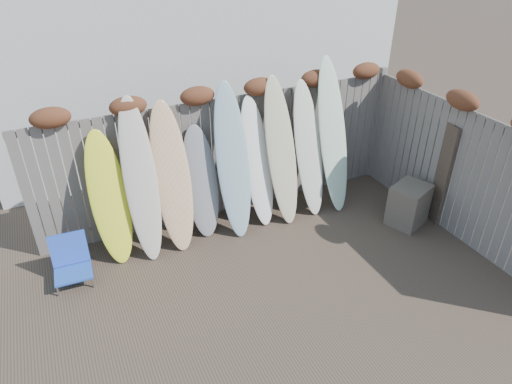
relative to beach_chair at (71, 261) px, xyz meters
name	(u,v)px	position (x,y,z in m)	size (l,w,h in m)	color
ground	(294,299)	(2.57, -1.67, -0.30)	(80.00, 80.00, 0.00)	#493A2D
back_fence	(228,146)	(2.63, 0.73, 0.88)	(6.05, 0.28, 2.24)	slate
right_fence	(467,169)	(5.57, -1.41, 0.84)	(0.28, 4.40, 2.24)	slate
beach_chair	(71,261)	(0.00, 0.00, 0.00)	(0.51, 0.54, 0.65)	blue
wooden_crate	(409,205)	(5.10, -0.89, 0.04)	(0.59, 0.49, 0.68)	brown
lattice_panel	(429,164)	(5.64, -0.62, 0.55)	(0.05, 1.13, 1.69)	#4E3F2F
surfboard_0	(109,199)	(0.67, 0.33, 0.64)	(0.52, 0.07, 1.96)	#F6FC2D
surfboard_1	(141,181)	(1.12, 0.27, 0.84)	(0.46, 0.07, 2.39)	beige
surfboard_2	(172,178)	(1.58, 0.28, 0.78)	(0.54, 0.07, 2.26)	#E3C289
surfboard_3	(201,182)	(2.04, 0.37, 0.55)	(0.52, 0.07, 1.77)	gray
surfboard_4	(233,162)	(2.52, 0.25, 0.86)	(0.50, 0.07, 2.41)	#96B8C5
surfboard_5	(257,163)	(2.96, 0.32, 0.71)	(0.46, 0.07, 2.10)	white
surfboard_6	(281,152)	(3.35, 0.25, 0.85)	(0.49, 0.07, 2.39)	beige
surfboard_7	(308,149)	(3.86, 0.27, 0.78)	(0.48, 0.07, 2.25)	silver
surfboard_8	(333,136)	(4.30, 0.25, 0.94)	(0.49, 0.07, 2.58)	silver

